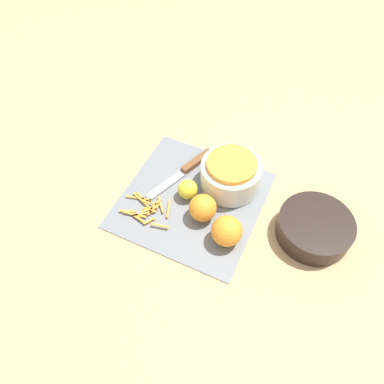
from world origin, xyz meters
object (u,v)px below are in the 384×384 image
(bowl_dark, at_px, (315,228))
(lemon, at_px, (188,189))
(orange_right, at_px, (227,231))
(orange_left, at_px, (203,208))
(knife, at_px, (191,165))
(bowl_speckled, at_px, (231,174))

(bowl_dark, height_order, lemon, lemon)
(orange_right, bearing_deg, orange_left, -115.70)
(orange_right, xyz_separation_m, lemon, (-0.08, -0.15, -0.01))
(orange_right, bearing_deg, knife, -134.75)
(bowl_speckled, height_order, lemon, bowl_speckled)
(bowl_dark, height_order, knife, bowl_dark)
(lemon, bearing_deg, orange_right, 60.21)
(bowl_speckled, height_order, orange_right, bowl_speckled)
(orange_left, bearing_deg, lemon, -124.60)
(orange_right, distance_m, lemon, 0.17)
(bowl_speckled, relative_size, bowl_dark, 0.88)
(orange_left, bearing_deg, knife, -144.69)
(knife, relative_size, orange_left, 3.26)
(knife, bearing_deg, orange_left, 56.10)
(bowl_dark, xyz_separation_m, orange_left, (0.07, -0.28, 0.01))
(bowl_speckled, distance_m, lemon, 0.12)
(knife, distance_m, orange_left, 0.18)
(bowl_dark, distance_m, orange_left, 0.29)
(knife, relative_size, orange_right, 3.02)
(bowl_dark, relative_size, orange_right, 2.41)
(knife, bearing_deg, lemon, 41.15)
(bowl_dark, bearing_deg, orange_left, -75.40)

